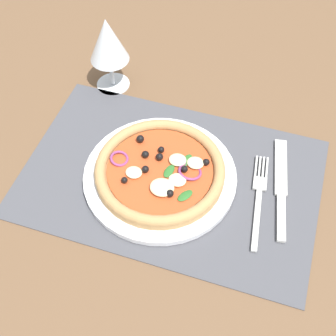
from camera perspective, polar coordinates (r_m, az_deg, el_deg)
name	(u,v)px	position (r cm, az deg, el deg)	size (l,w,h in cm)	color
ground_plane	(171,182)	(77.23, 0.33, -1.73)	(190.00, 140.00, 2.40)	brown
placemat	(171,177)	(76.09, 0.33, -1.13)	(48.43, 31.58, 0.40)	#4C4C51
plate	(160,176)	(75.27, -1.00, -1.02)	(25.09, 25.09, 1.10)	white
pizza	(160,170)	(73.92, -0.98, -0.30)	(21.08, 21.08, 2.61)	tan
fork	(259,195)	(74.93, 11.21, -3.36)	(3.65, 18.05, 0.44)	silver
knife	(281,186)	(76.72, 13.84, -2.18)	(4.99, 19.99, 0.62)	silver
wine_glass	(108,42)	(85.35, -7.47, 15.21)	(7.20, 7.20, 14.90)	silver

